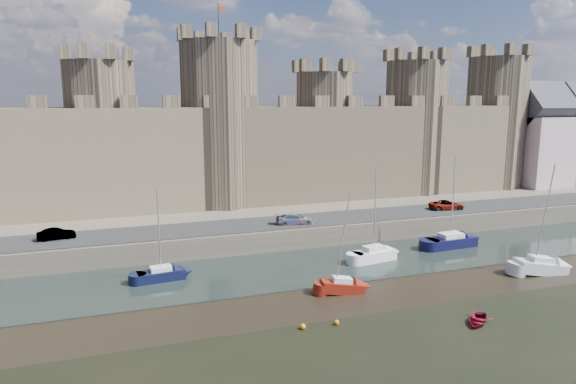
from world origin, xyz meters
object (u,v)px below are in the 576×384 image
sailboat_3 (451,241)px  sailboat_2 (374,254)px  sailboat_1 (161,274)px  sailboat_5 (540,266)px  sailboat_4 (342,285)px  car_1 (56,234)px  car_2 (295,219)px  car_3 (447,205)px

sailboat_3 → sailboat_2: bearing=-174.2°
sailboat_1 → sailboat_5: (37.12, -10.33, 0.06)m
sailboat_2 → sailboat_4: bearing=-143.0°
car_1 → sailboat_4: sailboat_4 is taller
car_1 → car_2: bearing=-101.8°
car_2 → car_3: size_ratio=0.96×
sailboat_2 → sailboat_5: 16.94m
car_1 → car_2: size_ratio=0.85×
car_2 → sailboat_2: bearing=-138.7°
car_3 → sailboat_1: sailboat_1 is taller
sailboat_2 → sailboat_1: bearing=168.4°
sailboat_3 → sailboat_5: size_ratio=0.96×
car_3 → sailboat_1: (-39.54, -8.92, -2.43)m
car_1 → sailboat_3: (44.26, -9.33, -2.32)m
sailboat_1 → sailboat_2: size_ratio=0.84×
car_3 → sailboat_2: bearing=130.9°
car_3 → sailboat_3: 10.33m
car_2 → sailboat_2: sailboat_2 is taller
car_2 → sailboat_2: 11.23m
car_1 → sailboat_1: sailboat_1 is taller
car_2 → sailboat_2: size_ratio=0.43×
car_1 → sailboat_4: 31.71m
car_1 → car_3: 49.70m
sailboat_5 → sailboat_1: bearing=174.1°
car_1 → sailboat_5: 51.42m
car_1 → sailboat_2: sailboat_2 is taller
car_3 → sailboat_3: (-5.43, -8.48, -2.33)m
car_2 → car_3: 22.75m
sailboat_3 → car_2: bearing=153.7°
sailboat_4 → sailboat_5: 21.60m
sailboat_1 → sailboat_3: (34.11, 0.45, 0.09)m
sailboat_5 → sailboat_3: bearing=115.3°
car_3 → sailboat_5: 19.54m
car_1 → sailboat_2: bearing=-116.4°
car_3 → sailboat_1: size_ratio=0.53×
car_2 → car_1: bearing=94.4°
car_1 → sailboat_3: size_ratio=0.36×
car_2 → sailboat_3: 18.99m
car_3 → sailboat_2: 19.75m
car_1 → car_3: car_3 is taller
car_1 → car_3: (49.69, -0.86, 0.02)m
car_1 → sailboat_1: size_ratio=0.44×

